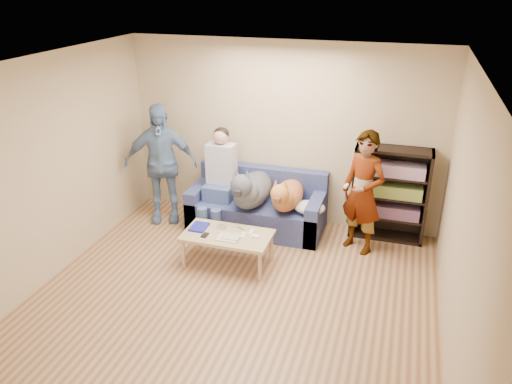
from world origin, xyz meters
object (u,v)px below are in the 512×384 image
(person_seated, at_px, (219,176))
(dog_gray, at_px, (251,189))
(notebook_blue, at_px, (199,227))
(coffee_table, at_px, (227,237))
(person_standing_right, at_px, (363,193))
(sofa, at_px, (258,208))
(bookshelf, at_px, (390,192))
(person_standing_left, at_px, (161,164))
(dog_tan, at_px, (286,196))
(camera_silver, at_px, (222,227))

(person_seated, bearing_deg, dog_gray, -12.04)
(notebook_blue, height_order, coffee_table, notebook_blue)
(person_standing_right, bearing_deg, dog_gray, -150.62)
(sofa, bearing_deg, coffee_table, -93.35)
(bookshelf, bearing_deg, person_seated, -171.21)
(person_standing_left, distance_m, dog_tan, 1.88)
(camera_silver, distance_m, person_seated, 0.97)
(dog_tan, bearing_deg, coffee_table, -120.57)
(camera_silver, bearing_deg, sofa, 79.28)
(sofa, relative_size, dog_tan, 1.64)
(person_seated, height_order, dog_tan, person_seated)
(dog_gray, distance_m, dog_tan, 0.50)
(person_standing_right, distance_m, bookshelf, 0.58)
(dog_tan, bearing_deg, dog_gray, -175.58)
(person_seated, height_order, bookshelf, person_seated)
(person_standing_right, height_order, coffee_table, person_standing_right)
(person_seated, distance_m, bookshelf, 2.36)
(person_standing_right, height_order, sofa, person_standing_right)
(notebook_blue, xyz_separation_m, bookshelf, (2.26, 1.28, 0.25))
(sofa, height_order, dog_tan, dog_tan)
(person_standing_left, height_order, bookshelf, person_standing_left)
(person_seated, bearing_deg, notebook_blue, -85.81)
(person_standing_left, bearing_deg, person_seated, -16.76)
(camera_silver, height_order, bookshelf, bookshelf)
(camera_silver, distance_m, bookshelf, 2.33)
(person_standing_left, bearing_deg, person_standing_right, -21.85)
(sofa, bearing_deg, bookshelf, 7.40)
(person_standing_left, relative_size, bookshelf, 1.36)
(coffee_table, bearing_deg, sofa, 86.65)
(person_standing_left, xyz_separation_m, person_seated, (0.87, 0.07, -0.11))
(bookshelf, bearing_deg, person_standing_left, -172.41)
(notebook_blue, height_order, sofa, sofa)
(dog_gray, bearing_deg, camera_silver, -101.88)
(person_seated, distance_m, dog_gray, 0.52)
(sofa, distance_m, bookshelf, 1.86)
(person_seated, xyz_separation_m, dog_tan, (1.00, -0.07, -0.14))
(person_standing_right, bearing_deg, person_seated, -153.71)
(notebook_blue, bearing_deg, sofa, 66.00)
(sofa, relative_size, bookshelf, 1.46)
(person_seated, bearing_deg, person_standing_left, -175.66)
(dog_tan, xyz_separation_m, bookshelf, (1.33, 0.43, 0.05))
(camera_silver, bearing_deg, person_standing_left, 147.35)
(person_standing_right, height_order, person_standing_left, person_standing_left)
(person_standing_right, xyz_separation_m, bookshelf, (0.32, 0.46, -0.14))
(person_standing_left, distance_m, dog_gray, 1.39)
(sofa, bearing_deg, notebook_blue, -114.00)
(camera_silver, height_order, dog_gray, dog_gray)
(sofa, bearing_deg, person_standing_right, -8.87)
(person_seated, xyz_separation_m, coffee_table, (0.47, -0.97, -0.40))
(coffee_table, bearing_deg, dog_gray, 87.64)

